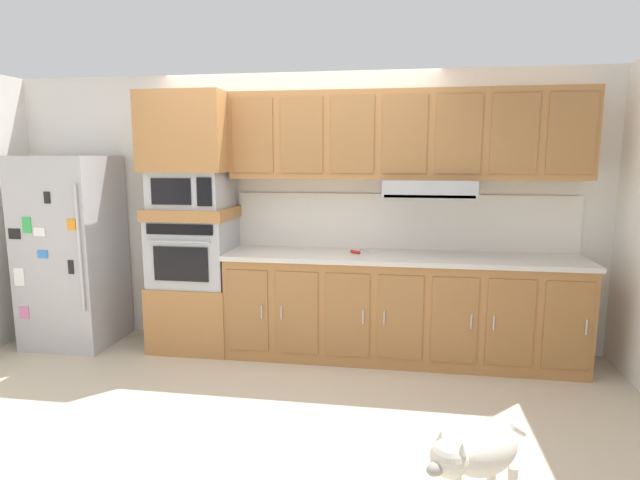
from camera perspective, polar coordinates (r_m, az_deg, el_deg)
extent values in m
plane|color=beige|center=(4.13, -5.12, -15.89)|extent=(9.60, 9.60, 0.00)
cube|color=silver|center=(4.85, -2.16, 3.29)|extent=(6.20, 0.12, 2.50)
cube|color=#ADADB2|center=(5.33, -25.80, -1.11)|extent=(0.76, 0.70, 1.76)
cylinder|color=silver|center=(4.83, -25.13, -0.84)|extent=(0.02, 0.02, 1.10)
cube|color=black|center=(5.20, -30.80, 0.59)|extent=(0.11, 0.01, 0.09)
cube|color=white|center=(5.04, -28.70, 0.80)|extent=(0.11, 0.01, 0.08)
cube|color=black|center=(4.95, -28.03, 4.18)|extent=(0.06, 0.01, 0.10)
cube|color=pink|center=(5.32, -29.98, -6.99)|extent=(0.09, 0.01, 0.11)
cube|color=green|center=(5.11, -29.78, 1.45)|extent=(0.08, 0.01, 0.14)
cube|color=black|center=(4.93, -25.92, -2.72)|extent=(0.05, 0.01, 0.12)
cube|color=white|center=(5.26, -30.41, -3.56)|extent=(0.10, 0.01, 0.16)
cube|color=#337FDB|center=(5.06, -28.41, -1.39)|extent=(0.10, 0.01, 0.07)
cube|color=orange|center=(4.85, -25.88, 1.55)|extent=(0.08, 0.01, 0.10)
cube|color=#A8703D|center=(4.96, -13.53, -8.03)|extent=(0.74, 0.62, 0.60)
cube|color=#A8AAAF|center=(4.82, -13.80, -1.20)|extent=(0.70, 0.58, 0.60)
cube|color=black|center=(4.57, -15.19, -2.60)|extent=(0.49, 0.01, 0.30)
cube|color=black|center=(4.52, -15.35, 1.13)|extent=(0.59, 0.01, 0.09)
cylinder|color=#A8AAAF|center=(4.51, -15.42, -0.23)|extent=(0.56, 0.02, 0.02)
cube|color=#A8703D|center=(4.78, -13.96, 2.93)|extent=(0.74, 0.62, 0.10)
cube|color=#A8AAAF|center=(4.76, -14.05, 5.45)|extent=(0.64, 0.53, 0.32)
cube|color=black|center=(4.54, -16.22, 5.19)|extent=(0.35, 0.01, 0.22)
cube|color=black|center=(4.42, -12.73, 5.23)|extent=(0.13, 0.01, 0.24)
cube|color=#A8703D|center=(4.75, -14.29, 11.47)|extent=(0.74, 0.62, 0.68)
cube|color=#A8703D|center=(4.57, 8.88, -7.57)|extent=(3.00, 0.60, 0.88)
cube|color=#9A6738|center=(4.45, -8.08, -7.75)|extent=(0.36, 0.01, 0.70)
cylinder|color=#BCBCC1|center=(4.40, -6.52, -7.91)|extent=(0.01, 0.01, 0.12)
cube|color=#9A6738|center=(4.35, -2.61, -8.08)|extent=(0.36, 0.01, 0.70)
cylinder|color=#BCBCC1|center=(4.36, -4.33, -8.04)|extent=(0.01, 0.01, 0.12)
cube|color=#9A6738|center=(4.29, 3.08, -8.34)|extent=(0.36, 0.01, 0.70)
cylinder|color=#BCBCC1|center=(4.26, 4.80, -8.46)|extent=(0.01, 0.01, 0.12)
cube|color=#9A6738|center=(4.27, 8.88, -8.52)|extent=(0.36, 0.01, 0.70)
cylinder|color=#BCBCC1|center=(4.25, 7.13, -8.53)|extent=(0.01, 0.01, 0.12)
cube|color=#9A6738|center=(4.29, 14.68, -8.61)|extent=(0.36, 0.01, 0.70)
cylinder|color=#BCBCC1|center=(4.29, 16.43, -8.69)|extent=(0.01, 0.01, 0.12)
cube|color=#9A6738|center=(4.36, 20.37, -8.62)|extent=(0.36, 0.01, 0.70)
cylinder|color=#BCBCC1|center=(4.32, 18.71, -8.69)|extent=(0.01, 0.01, 0.12)
cube|color=#9A6738|center=(4.46, 25.83, -8.55)|extent=(0.36, 0.01, 0.70)
cylinder|color=#BCBCC1|center=(4.49, 27.47, -8.57)|extent=(0.01, 0.01, 0.12)
cube|color=beige|center=(4.46, 9.03, -1.89)|extent=(3.04, 0.64, 0.04)
cube|color=silver|center=(4.70, 9.11, 2.01)|extent=(3.04, 0.02, 0.50)
cube|color=#A8703D|center=(4.51, 9.36, 11.39)|extent=(3.00, 0.34, 0.74)
cube|color=#A8AAAF|center=(4.45, 11.90, 5.67)|extent=(0.76, 0.48, 0.14)
cube|color=black|center=(4.23, 12.02, 4.75)|extent=(0.72, 0.04, 0.02)
cube|color=#9A6738|center=(4.51, -7.53, 11.42)|extent=(0.36, 0.01, 0.63)
cube|color=#9A6738|center=(4.41, -2.07, 11.55)|extent=(0.36, 0.01, 0.63)
cube|color=#9A6738|center=(4.35, 3.60, 11.57)|extent=(0.36, 0.01, 0.63)
cube|color=#9A6738|center=(4.33, 9.38, 11.48)|extent=(0.36, 0.01, 0.63)
cube|color=#9A6738|center=(4.36, 15.14, 11.28)|extent=(0.36, 0.01, 0.63)
cube|color=#9A6738|center=(4.42, 20.78, 10.97)|extent=(0.36, 0.01, 0.63)
cube|color=#9A6738|center=(4.53, 26.19, 10.57)|extent=(0.36, 0.01, 0.63)
cylinder|color=red|center=(4.47, 3.94, -1.32)|extent=(0.09, 0.09, 0.03)
cylinder|color=silver|center=(4.55, 4.94, -1.16)|extent=(0.10, 0.09, 0.01)
ellipsoid|color=beige|center=(2.82, 17.99, -21.33)|extent=(0.44, 0.44, 0.22)
sphere|color=beige|center=(2.60, 14.13, -22.45)|extent=(0.18, 0.18, 0.18)
ellipsoid|color=gray|center=(2.55, 12.72, -23.51)|extent=(0.12, 0.12, 0.06)
cone|color=beige|center=(2.54, 15.50, -21.35)|extent=(0.05, 0.05, 0.06)
cone|color=beige|center=(2.60, 13.28, -20.41)|extent=(0.05, 0.05, 0.06)
cylinder|color=beige|center=(3.00, 21.08, -19.09)|extent=(0.11, 0.11, 0.10)
cylinder|color=beige|center=(3.07, 18.47, -23.54)|extent=(0.05, 0.05, 0.22)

